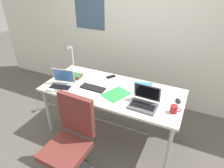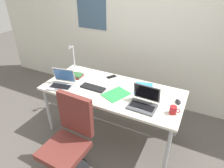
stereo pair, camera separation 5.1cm
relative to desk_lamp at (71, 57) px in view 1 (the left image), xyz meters
The scene contains 14 objects.
ground_plane 1.26m from the desk_lamp, 19.03° to the right, with size 12.00×12.00×0.00m, color #56514C.
wall_back 1.20m from the desk_lamp, 45.90° to the left, with size 6.00×0.13×2.60m.
desk 0.88m from the desk_lamp, 19.03° to the right, with size 1.80×0.80×0.74m.
desk_lamp is the anchor object (origin of this frame).
laptop_mid_desk 0.55m from the desk_lamp, 70.78° to the right, with size 0.35×0.31×0.22m.
laptop_back_right 1.35m from the desk_lamp, 18.91° to the right, with size 0.32×0.27×0.23m.
external_keyboard 0.70m from the desk_lamp, 32.52° to the right, with size 0.33×0.12×0.02m, color black.
computer_mouse 1.64m from the desk_lamp, ahead, with size 0.06×0.10×0.03m, color black.
cell_phone 0.67m from the desk_lamp, ahead, with size 0.06×0.14×0.01m, color black.
book_stack 0.32m from the desk_lamp, 47.90° to the right, with size 0.21×0.18×0.05m.
paper_folder_near_mouse 1.18m from the desk_lamp, ahead, with size 0.23×0.31×0.01m, color #338CC6.
paper_folder_far_corner 0.99m from the desk_lamp, 21.98° to the right, with size 0.23×0.31×0.01m, color green.
coffee_mug 1.66m from the desk_lamp, 14.80° to the right, with size 0.11×0.08×0.09m.
office_chair 1.35m from the desk_lamp, 58.13° to the right, with size 0.52×0.55×0.97m.
Camera 1 is at (0.91, -1.96, 2.08)m, focal length 31.78 mm.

